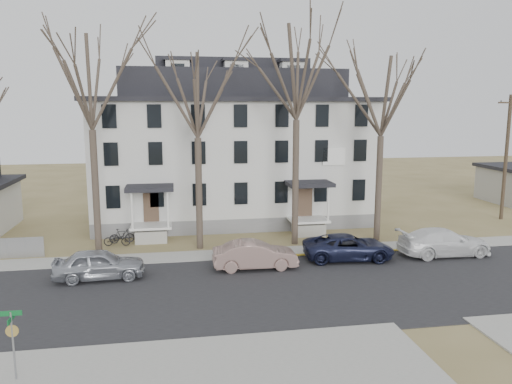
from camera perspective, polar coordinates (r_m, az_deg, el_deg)
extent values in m
plane|color=olive|center=(22.77, 8.05, -12.53)|extent=(120.00, 120.00, 0.00)
cube|color=#27272A|center=(24.55, 6.62, -10.82)|extent=(120.00, 10.00, 0.04)
cube|color=#A09F97|center=(30.06, 3.41, -6.91)|extent=(120.00, 2.00, 0.08)
cube|color=#A09F97|center=(17.38, -13.97, -20.16)|extent=(20.00, 5.00, 0.08)
cube|color=gold|center=(30.73, 12.99, -6.77)|extent=(14.00, 0.25, 0.06)
cube|color=slate|center=(39.17, -2.73, -2.23)|extent=(20.00, 10.00, 1.00)
cube|color=silver|center=(38.49, -2.79, 4.34)|extent=(20.00, 10.00, 8.00)
cube|color=black|center=(38.33, -2.84, 10.46)|extent=(20.80, 10.80, 0.30)
cube|color=black|center=(38.36, -2.85, 12.17)|extent=(16.00, 7.00, 2.00)
cube|color=black|center=(38.45, -2.87, 14.26)|extent=(11.00, 4.50, 0.80)
cube|color=white|center=(33.01, -11.89, -3.79)|extent=(2.60, 2.00, 0.16)
cube|color=white|center=(34.20, 6.00, -3.17)|extent=(2.60, 2.00, 0.16)
cube|color=white|center=(34.94, 8.90, 4.03)|extent=(1.60, 0.08, 1.20)
cylinder|color=#473B31|center=(30.58, -17.84, -0.07)|extent=(0.40, 0.40, 7.28)
cylinder|color=#473B31|center=(30.34, -6.54, -0.23)|extent=(0.40, 0.40, 6.76)
cylinder|color=#473B31|center=(31.15, 4.53, 1.02)|extent=(0.40, 0.40, 7.80)
cylinder|color=#473B31|center=(32.99, 13.83, 0.34)|extent=(0.40, 0.40, 6.76)
cylinder|color=#3D3023|center=(42.45, 26.66, 3.49)|extent=(0.28, 0.28, 9.50)
cube|color=#3D3023|center=(42.28, 27.09, 9.08)|extent=(2.00, 0.12, 0.12)
imported|color=#9CA0A9|center=(26.45, -17.47, -7.95)|extent=(4.56, 2.03, 1.52)
imported|color=gray|center=(26.84, -0.11, -7.28)|extent=(4.53, 1.67, 1.48)
imported|color=#191D39|center=(28.90, 10.53, -6.27)|extent=(5.30, 2.80, 1.42)
imported|color=white|center=(31.16, 20.70, -5.44)|extent=(5.41, 2.23, 1.57)
imported|color=black|center=(32.31, -15.60, -5.28)|extent=(1.69, 0.75, 0.86)
imported|color=black|center=(32.88, -15.07, -4.92)|extent=(1.62, 0.69, 0.94)
cylinder|color=gray|center=(18.01, -25.97, -15.64)|extent=(0.06, 0.06, 2.32)
cube|color=#0C5926|center=(17.58, -26.25, -12.33)|extent=(0.67, 0.03, 0.16)
cube|color=#0C5926|center=(17.65, -26.20, -12.89)|extent=(0.03, 0.67, 0.16)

